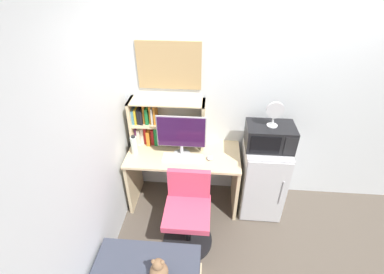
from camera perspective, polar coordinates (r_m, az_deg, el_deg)
name	(u,v)px	position (r m, az deg, el deg)	size (l,w,h in m)	color
wall_back	(303,103)	(3.24, 22.46, 6.71)	(6.40, 0.04, 2.60)	silver
wall_left	(53,201)	(2.04, -27.38, -12.03)	(0.04, 4.40, 2.60)	silver
desk	(184,169)	(3.24, -1.73, -6.73)	(1.29, 0.61, 0.77)	beige
hutch_bookshelf	(156,122)	(3.15, -7.61, 3.13)	(0.85, 0.25, 0.56)	beige
monitor	(181,134)	(2.92, -2.27, 0.63)	(0.54, 0.20, 0.50)	#B7B7BC
keyboard	(183,158)	(3.01, -2.02, -4.48)	(0.45, 0.16, 0.02)	silver
computer_mouse	(210,158)	(3.00, 3.80, -4.44)	(0.07, 0.08, 0.04)	silver
water_bottle	(134,145)	(3.09, -12.13, -1.74)	(0.08, 0.08, 0.24)	silver
mini_fridge	(262,178)	(3.33, 14.56, -8.41)	(0.48, 0.55, 0.92)	silver
microwave	(270,136)	(2.98, 16.14, 0.12)	(0.50, 0.34, 0.26)	black
desk_fan	(275,113)	(2.83, 17.13, 4.98)	(0.18, 0.11, 0.28)	silver
desk_chair	(188,215)	(2.96, -0.89, -16.18)	(0.54, 0.54, 0.84)	black
teddy_bear	(159,270)	(2.44, -7.05, -26.20)	(0.15, 0.15, 0.23)	#846042
wall_corkboard	(169,66)	(2.94, -4.89, 14.83)	(0.69, 0.02, 0.51)	tan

